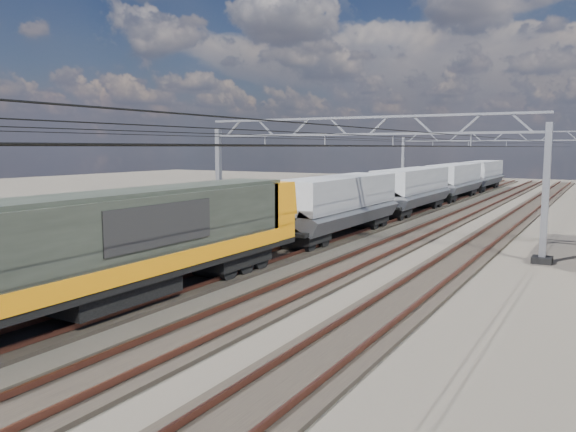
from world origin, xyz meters
The scene contains 13 objects.
ground centered at (0.00, 0.00, 0.00)m, with size 160.00×160.00×0.00m, color black.
track_outer_west centered at (-6.00, 0.00, 0.07)m, with size 2.60×140.00×0.30m.
track_loco centered at (-2.00, 0.00, 0.07)m, with size 2.60×140.00×0.30m.
track_inner_east centered at (2.00, 0.00, 0.07)m, with size 2.60×140.00×0.30m.
track_outer_east centered at (6.00, 0.00, 0.07)m, with size 2.60×140.00×0.30m.
catenary_gantry_mid centered at (0.00, 4.00, 3.91)m, with size 19.90×0.90×7.11m.
catenary_gantry_far centered at (0.00, 40.00, 3.91)m, with size 19.90×0.90×7.11m.
overhead_wires centered at (0.00, 8.00, 5.75)m, with size 12.03×140.00×0.53m.
locomotive centered at (-2.00, -11.81, 2.33)m, with size 2.76×21.10×3.62m.
hopper_wagon_lead centered at (-2.00, 5.88, 2.23)m, with size 3.38×13.00×3.25m.
hopper_wagon_mid centered at (-2.00, 20.08, 2.23)m, with size 3.38×13.00×3.25m.
hopper_wagon_third centered at (-2.00, 34.28, 2.23)m, with size 3.38×13.00×3.25m.
hopper_wagon_fourth centered at (-2.00, 48.48, 2.23)m, with size 3.38×13.00×3.25m.
Camera 1 is at (12.16, -24.62, 5.46)m, focal length 35.00 mm.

